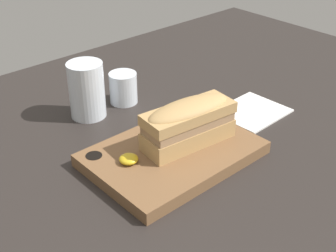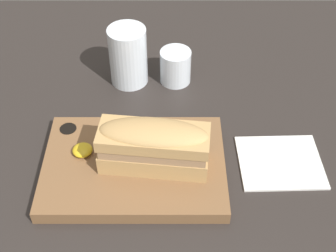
{
  "view_description": "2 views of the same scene",
  "coord_description": "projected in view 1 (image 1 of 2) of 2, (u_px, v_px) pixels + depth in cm",
  "views": [
    {
      "loc": [
        -44.09,
        -56.18,
        51.75
      ],
      "look_at": [
        5.51,
        -0.93,
        7.83
      ],
      "focal_mm": 50.0,
      "sensor_mm": 36.0,
      "label": 1
    },
    {
      "loc": [
        10.35,
        -54.81,
        63.35
      ],
      "look_at": [
        10.1,
        -1.23,
        10.69
      ],
      "focal_mm": 50.0,
      "sensor_mm": 36.0,
      "label": 2
    }
  ],
  "objects": [
    {
      "name": "sandwich",
      "position": [
        189.0,
        121.0,
        0.85
      ],
      "size": [
        18.29,
        8.54,
        8.71
      ],
      "rotation": [
        0.0,
        0.0,
        -0.11
      ],
      "color": "tan",
      "rests_on": "serving_board"
    },
    {
      "name": "dining_table",
      "position": [
        143.0,
        166.0,
        0.87
      ],
      "size": [
        174.52,
        107.83,
        2.0
      ],
      "color": "#282321",
      "rests_on": "ground"
    },
    {
      "name": "wine_glass",
      "position": [
        123.0,
        89.0,
        1.05
      ],
      "size": [
        6.29,
        6.29,
        7.06
      ],
      "color": "silver",
      "rests_on": "dining_table"
    },
    {
      "name": "napkin",
      "position": [
        252.0,
        112.0,
        1.03
      ],
      "size": [
        14.57,
        12.67,
        0.4
      ],
      "rotation": [
        0.0,
        0.0,
        0.03
      ],
      "color": "white",
      "rests_on": "dining_table"
    },
    {
      "name": "serving_board",
      "position": [
        172.0,
        154.0,
        0.87
      ],
      "size": [
        30.44,
        21.46,
        2.46
      ],
      "color": "brown",
      "rests_on": "dining_table"
    },
    {
      "name": "mustard_dollop",
      "position": [
        129.0,
        159.0,
        0.82
      ],
      "size": [
        3.41,
        3.41,
        1.36
      ],
      "color": "gold",
      "rests_on": "serving_board"
    },
    {
      "name": "water_glass",
      "position": [
        87.0,
        94.0,
        0.99
      ],
      "size": [
        7.6,
        7.6,
        12.16
      ],
      "color": "silver",
      "rests_on": "dining_table"
    }
  ]
}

